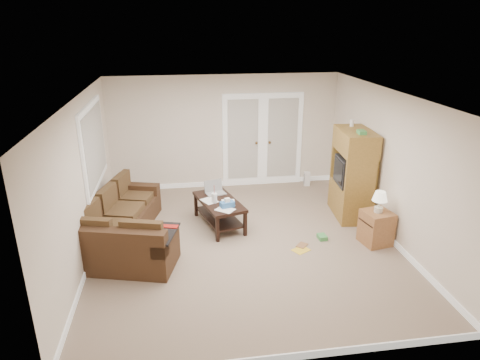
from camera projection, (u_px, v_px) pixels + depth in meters
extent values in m
plane|color=gray|center=(244.00, 243.00, 7.30)|extent=(5.50, 5.50, 0.00)
cube|color=silver|center=(245.00, 96.00, 6.42)|extent=(5.00, 5.50, 0.02)
cube|color=silver|center=(83.00, 182.00, 6.52)|extent=(0.02, 5.50, 2.50)
cube|color=silver|center=(390.00, 166.00, 7.21)|extent=(0.02, 5.50, 2.50)
cube|color=silver|center=(225.00, 132.00, 9.41)|extent=(5.00, 0.02, 2.50)
cube|color=silver|center=(288.00, 265.00, 4.32)|extent=(5.00, 0.02, 2.50)
cube|color=white|center=(243.00, 142.00, 9.52)|extent=(0.90, 0.04, 2.13)
cube|color=white|center=(282.00, 140.00, 9.64)|extent=(0.90, 0.04, 2.13)
cube|color=silver|center=(243.00, 140.00, 9.48)|extent=(0.68, 0.02, 1.80)
cube|color=silver|center=(282.00, 138.00, 9.60)|extent=(0.68, 0.02, 1.80)
cube|color=white|center=(94.00, 145.00, 7.34)|extent=(0.04, 1.92, 1.42)
cube|color=silver|center=(95.00, 145.00, 7.34)|extent=(0.02, 1.74, 1.24)
cube|color=#432B19|center=(122.00, 223.00, 7.58)|extent=(1.33, 2.21, 0.38)
cube|color=#432B19|center=(104.00, 203.00, 7.48)|extent=(0.75, 2.06, 0.39)
cube|color=#432B19|center=(138.00, 189.00, 8.34)|extent=(0.84, 0.42, 0.20)
cube|color=brown|center=(125.00, 211.00, 7.49)|extent=(1.04, 2.05, 0.11)
cube|color=#432B19|center=(122.00, 254.00, 6.57)|extent=(1.78, 1.21, 0.38)
cube|color=#432B19|center=(112.00, 242.00, 6.16)|extent=(1.62, 0.64, 0.39)
cube|color=#432B19|center=(166.00, 240.00, 6.40)|extent=(0.42, 0.84, 0.20)
cube|color=brown|center=(122.00, 238.00, 6.55)|extent=(1.62, 0.92, 0.11)
cube|color=black|center=(165.00, 234.00, 6.36)|extent=(0.47, 0.77, 0.03)
cube|color=#A91912|center=(169.00, 226.00, 6.53)|extent=(0.31, 0.18, 0.02)
cube|color=black|center=(219.00, 202.00, 7.76)|extent=(0.92, 1.34, 0.06)
cube|color=black|center=(219.00, 217.00, 7.87)|extent=(0.81, 1.23, 0.03)
cylinder|color=white|center=(214.00, 198.00, 7.63)|extent=(0.10, 0.10, 0.18)
cylinder|color=#A91912|center=(214.00, 189.00, 7.57)|extent=(0.01, 0.01, 0.16)
cube|color=#3367A7|center=(227.00, 204.00, 7.46)|extent=(0.27, 0.19, 0.10)
cube|color=white|center=(221.00, 203.00, 7.66)|extent=(0.57, 0.75, 0.00)
cube|color=olive|center=(350.00, 200.00, 8.25)|extent=(0.68, 1.11, 0.63)
cube|color=olive|center=(356.00, 142.00, 7.84)|extent=(0.68, 1.11, 0.42)
cube|color=black|center=(352.00, 171.00, 8.04)|extent=(0.56, 0.68, 0.53)
cube|color=black|center=(338.00, 171.00, 8.02)|extent=(0.06, 0.55, 0.42)
cube|color=#429248|center=(362.00, 132.00, 7.51)|extent=(0.14, 0.20, 0.06)
cylinder|color=white|center=(352.00, 123.00, 8.04)|extent=(0.07, 0.07, 0.13)
cube|color=#986338|center=(376.00, 228.00, 7.20)|extent=(0.52, 0.52, 0.58)
cylinder|color=beige|center=(378.00, 210.00, 7.08)|extent=(0.14, 0.14, 0.09)
cylinder|color=beige|center=(379.00, 204.00, 7.04)|extent=(0.03, 0.03, 0.12)
cone|color=silver|center=(380.00, 196.00, 6.99)|extent=(0.25, 0.25, 0.16)
cube|color=white|center=(307.00, 179.00, 9.77)|extent=(0.14, 0.12, 0.32)
cube|color=yellow|center=(301.00, 250.00, 7.07)|extent=(0.34, 0.32, 0.01)
cube|color=#429248|center=(322.00, 237.00, 7.42)|extent=(0.15, 0.19, 0.07)
imported|color=brown|center=(298.00, 244.00, 7.24)|extent=(0.24, 0.25, 0.02)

